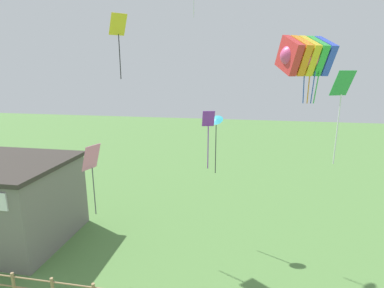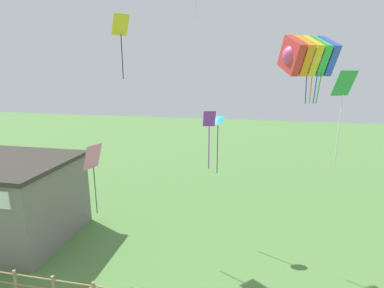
{
  "view_description": "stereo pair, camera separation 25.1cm",
  "coord_description": "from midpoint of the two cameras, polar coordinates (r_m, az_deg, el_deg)",
  "views": [
    {
      "loc": [
        2.12,
        -2.28,
        9.94
      ],
      "look_at": [
        0.0,
        9.56,
        6.98
      ],
      "focal_mm": 28.0,
      "sensor_mm": 36.0,
      "label": 1
    },
    {
      "loc": [
        2.37,
        -2.23,
        9.94
      ],
      "look_at": [
        0.0,
        9.56,
        6.98
      ],
      "focal_mm": 28.0,
      "sensor_mm": 36.0,
      "label": 2
    }
  ],
  "objects": [
    {
      "name": "kite_green_diamond",
      "position": [
        13.65,
        26.03,
        7.98
      ],
      "size": [
        0.92,
        0.76,
        3.89
      ],
      "color": "green"
    },
    {
      "name": "kite_pink_diamond",
      "position": [
        14.84,
        -19.0,
        -3.7
      ],
      "size": [
        0.66,
        0.99,
        3.5
      ],
      "color": "pink"
    },
    {
      "name": "kite_rainbow_parafoil",
      "position": [
        17.19,
        20.39,
        15.49
      ],
      "size": [
        3.44,
        3.07,
        3.5
      ],
      "color": "#E54C8C"
    },
    {
      "name": "kite_cyan_delta",
      "position": [
        17.08,
        4.2,
        3.65
      ],
      "size": [
        0.93,
        0.86,
        3.43
      ],
      "color": "#2DB2C6"
    },
    {
      "name": "kite_purple_streamer",
      "position": [
        14.37,
        2.61,
        2.82
      ],
      "size": [
        0.64,
        0.45,
        2.88
      ],
      "color": "purple"
    },
    {
      "name": "kite_yellow_diamond",
      "position": [
        17.96,
        -14.26,
        20.04
      ],
      "size": [
        1.09,
        1.09,
        3.44
      ],
      "color": "yellow"
    }
  ]
}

